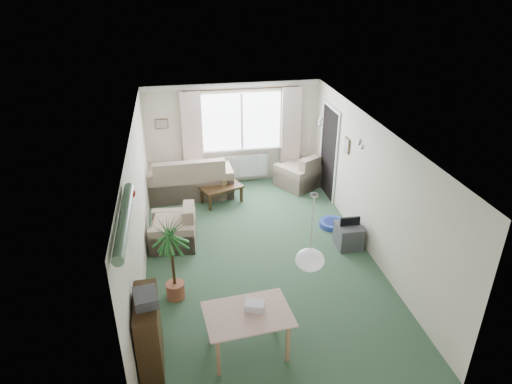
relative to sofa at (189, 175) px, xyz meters
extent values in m
plane|color=#2C4933|center=(1.10, -2.75, -0.48)|extent=(6.50, 6.50, 0.00)
cube|color=white|center=(1.30, 0.48, 1.02)|extent=(1.80, 0.03, 1.30)
cube|color=black|center=(1.30, 0.40, 1.79)|extent=(2.60, 0.03, 0.03)
cube|color=beige|center=(0.15, 0.38, 0.79)|extent=(0.45, 0.08, 2.00)
cube|color=beige|center=(2.45, 0.38, 0.79)|extent=(0.45, 0.08, 2.00)
cube|color=white|center=(1.30, 0.44, -0.08)|extent=(1.20, 0.10, 0.55)
cube|color=black|center=(3.08, -0.55, 0.52)|extent=(0.03, 0.95, 2.00)
sphere|color=white|center=(1.30, -5.05, 1.00)|extent=(0.36, 0.36, 0.36)
cylinder|color=#196626|center=(-0.82, -5.05, 1.80)|extent=(1.60, 1.60, 0.12)
sphere|color=silver|center=(2.40, -1.85, 1.74)|extent=(0.20, 0.20, 0.20)
sphere|color=silver|center=(2.70, -3.05, 1.74)|extent=(0.20, 0.20, 0.20)
cube|color=brown|center=(-0.50, 0.48, 1.07)|extent=(0.28, 0.03, 0.22)
cube|color=brown|center=(3.08, -1.55, 1.07)|extent=(0.03, 0.24, 0.30)
cube|color=#C1A892|center=(0.00, 0.00, 0.00)|extent=(1.94, 1.07, 0.96)
cube|color=beige|center=(2.58, -0.02, -0.08)|extent=(1.20, 1.19, 0.80)
cube|color=beige|center=(-0.40, -2.04, -0.09)|extent=(0.89, 0.93, 0.78)
cube|color=black|center=(0.68, -0.56, -0.28)|extent=(0.99, 0.78, 0.39)
cube|color=brown|center=(0.74, -0.57, 0.00)|extent=(0.12, 0.03, 0.16)
cube|color=black|center=(-0.74, -4.94, 0.05)|extent=(0.31, 0.87, 1.06)
cube|color=#3C3D42|center=(-0.72, -4.98, 0.65)|extent=(0.33, 0.39, 0.14)
cylinder|color=#23662C|center=(-0.41, -3.63, 0.24)|extent=(0.77, 0.77, 1.44)
cube|color=tan|center=(0.54, -4.95, -0.16)|extent=(1.08, 0.77, 0.64)
cube|color=white|center=(0.64, -4.88, 0.22)|extent=(0.29, 0.25, 0.12)
cube|color=#3F4045|center=(2.80, -2.72, -0.26)|extent=(0.45, 0.50, 0.44)
cylinder|color=navy|center=(2.75, -1.97, -0.43)|extent=(0.61, 0.61, 0.10)
camera|label=1|loc=(-0.19, -9.49, 4.26)|focal=32.00mm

